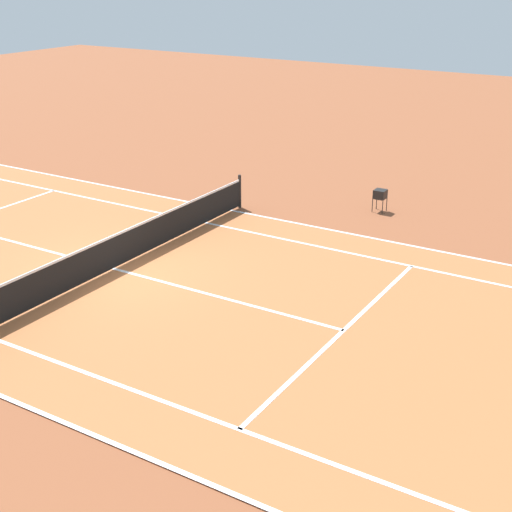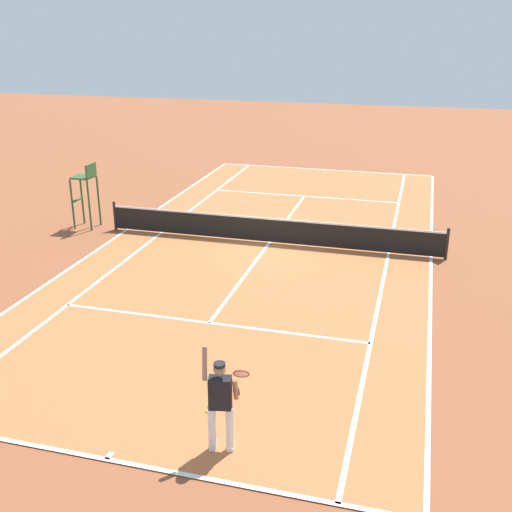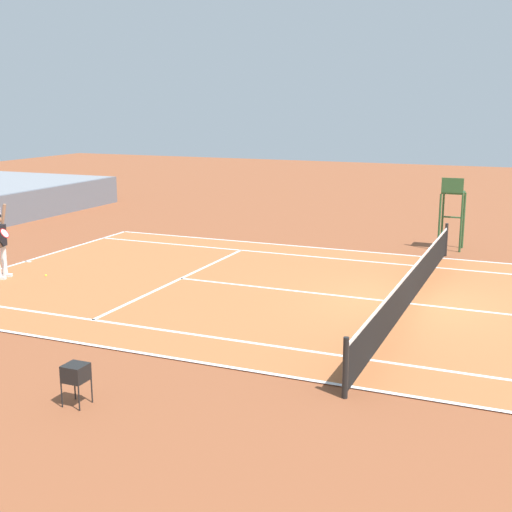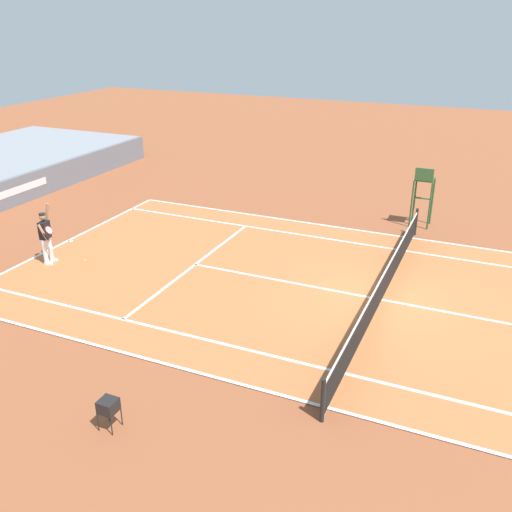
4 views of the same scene
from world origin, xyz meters
The scene contains 7 objects.
ground_plane centered at (0.00, 0.00, 0.00)m, with size 80.00×80.00×0.00m, color brown.
court centered at (0.00, 0.00, 0.01)m, with size 11.08×23.88×0.03m.
net centered at (0.00, 0.00, 0.52)m, with size 11.98×0.10×1.07m.
tennis_player centered at (-1.88, 11.07, 0.99)m, with size 0.74×0.73×2.08m.
tennis_ball centered at (-1.24, 10.09, 0.03)m, with size 0.07×0.07×0.07m, color #D1E533.
umpire_chair centered at (7.04, 0.00, 1.56)m, with size 0.77×0.77×2.44m.
ball_hopper centered at (-7.90, 3.96, 0.57)m, with size 0.36×0.36×0.70m.
Camera 3 is at (-16.41, -2.81, 4.83)m, focal length 48.36 mm.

